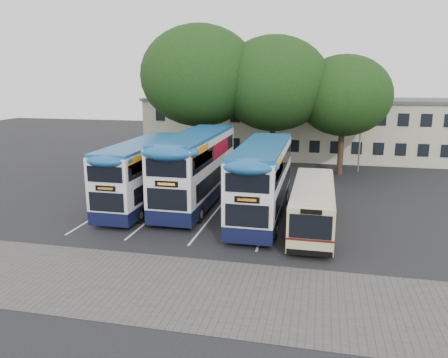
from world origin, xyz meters
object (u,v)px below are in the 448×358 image
lamp_post (362,115)px  tree_right (344,96)px  tree_mid (274,84)px  tree_left (199,76)px  bus_dd_mid (196,166)px  bus_single (313,203)px  bus_dd_left (143,171)px  bus_dd_right (262,178)px

lamp_post → tree_right: tree_right is taller
tree_mid → tree_left: bearing=-172.0°
tree_right → bus_dd_mid: 15.67m
bus_single → lamp_post: bearing=77.5°
tree_right → bus_dd_left: size_ratio=1.00×
tree_right → bus_dd_left: (-13.04, -12.71, -4.48)m
lamp_post → tree_right: (-1.69, -1.54, 1.77)m
lamp_post → bus_dd_left: bearing=-135.9°
tree_left → bus_single: bearing=-52.6°
lamp_post → bus_single: 17.29m
tree_right → lamp_post: bearing=42.4°
bus_dd_mid → bus_dd_right: size_ratio=1.06×
tree_right → bus_dd_mid: tree_right is taller
tree_left → tree_right: size_ratio=1.25×
bus_dd_left → bus_single: (11.06, -2.26, -0.86)m
lamp_post → bus_dd_left: size_ratio=0.88×
tree_left → lamp_post: bearing=12.3°
tree_left → tree_mid: (6.37, 0.89, -0.65)m
bus_single → tree_mid: bearing=105.3°
tree_right → bus_dd_right: 14.99m
tree_left → bus_dd_right: bearing=-58.8°
lamp_post → tree_mid: bearing=-164.1°
tree_right → bus_single: (-1.98, -14.98, -5.35)m
bus_dd_right → bus_dd_left: bearing=174.9°
bus_dd_mid → tree_right: bearing=49.8°
lamp_post → tree_left: 14.69m
tree_left → bus_dd_left: (-0.76, -11.19, -6.11)m
bus_dd_left → bus_single: bus_dd_left is taller
tree_mid → bus_dd_right: size_ratio=1.10×
tree_mid → tree_right: (5.91, 0.63, -0.98)m
tree_mid → bus_dd_left: (-7.13, -12.09, -5.46)m
tree_left → tree_right: (12.28, 1.52, -1.63)m
tree_right → tree_left: bearing=-172.9°
tree_left → bus_dd_mid: size_ratio=1.12×
tree_right → bus_dd_mid: (-9.74, -11.53, -4.22)m
tree_mid → bus_dd_right: (0.85, -12.80, -5.34)m
bus_single → bus_dd_mid: bearing=156.0°
tree_left → bus_single: tree_left is taller
lamp_post → bus_dd_left: 20.67m
lamp_post → tree_mid: size_ratio=0.76×
bus_dd_mid → bus_single: (7.76, -3.45, -1.13)m
tree_right → tree_mid: bearing=-174.0°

